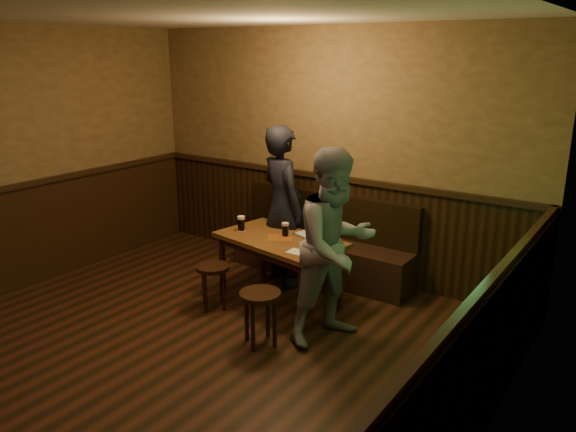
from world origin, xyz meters
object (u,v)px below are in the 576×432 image
(pub_table, at_px, (280,246))
(pint_left, at_px, (241,223))
(stool_right, at_px, (260,303))
(pint_right, at_px, (310,240))
(bench, at_px, (323,250))
(stool_left, at_px, (213,274))
(person_grey, at_px, (336,247))
(laptop, at_px, (314,230))
(person_suit, at_px, (282,207))
(pint_mid, at_px, (285,229))

(pub_table, xyz_separation_m, pint_left, (-0.47, -0.04, 0.17))
(stool_right, xyz_separation_m, pint_right, (0.03, 0.77, 0.37))
(bench, height_order, stool_left, bench)
(bench, height_order, person_grey, person_grey)
(bench, xyz_separation_m, laptop, (0.25, -0.59, 0.44))
(pint_right, xyz_separation_m, person_suit, (-0.67, 0.48, 0.12))
(bench, xyz_separation_m, person_suit, (-0.26, -0.45, 0.58))
(person_suit, bearing_deg, pint_right, 170.46)
(bench, height_order, pub_table, bench)
(bench, relative_size, laptop, 5.61)
(stool_right, height_order, person_grey, person_grey)
(stool_right, height_order, person_suit, person_suit)
(pint_left, height_order, pint_right, pint_left)
(pub_table, distance_m, stool_left, 0.73)
(pint_right, distance_m, laptop, 0.37)
(pub_table, distance_m, laptop, 0.39)
(stool_left, xyz_separation_m, person_grey, (1.31, 0.16, 0.51))
(person_grey, bearing_deg, bench, 55.63)
(bench, xyz_separation_m, pint_right, (0.41, -0.92, 0.46))
(stool_right, relative_size, pint_right, 3.25)
(pint_right, relative_size, laptop, 0.39)
(pint_mid, relative_size, person_suit, 0.08)
(stool_right, bearing_deg, person_suit, 117.30)
(stool_left, height_order, stool_right, stool_right)
(pub_table, relative_size, person_grey, 0.80)
(stool_right, xyz_separation_m, pint_mid, (-0.37, 0.91, 0.37))
(stool_left, relative_size, laptop, 1.16)
(laptop, height_order, person_suit, person_suit)
(pint_mid, relative_size, laptop, 0.37)
(person_grey, bearing_deg, pint_mid, 83.25)
(stool_left, xyz_separation_m, laptop, (0.70, 0.78, 0.39))
(stool_left, height_order, pint_left, pint_left)
(person_grey, bearing_deg, stool_left, 117.42)
(pub_table, distance_m, person_suit, 0.56)
(pint_right, distance_m, person_grey, 0.54)
(stool_right, bearing_deg, laptop, 97.19)
(stool_right, height_order, laptop, laptop)
(pint_mid, xyz_separation_m, person_suit, (-0.28, 0.34, 0.12))
(pub_table, bearing_deg, pint_mid, 85.57)
(pint_mid, distance_m, laptop, 0.30)
(person_suit, height_order, person_grey, person_suit)
(pint_right, bearing_deg, person_grey, -32.96)
(bench, relative_size, person_suit, 1.24)
(stool_right, bearing_deg, pint_left, 137.07)
(pint_left, bearing_deg, laptop, 22.62)
(pint_right, xyz_separation_m, person_grey, (0.45, -0.29, 0.11))
(stool_left, bearing_deg, stool_right, -20.61)
(pint_right, bearing_deg, pub_table, 170.52)
(bench, relative_size, pint_right, 14.33)
(pint_mid, bearing_deg, pint_left, -167.21)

